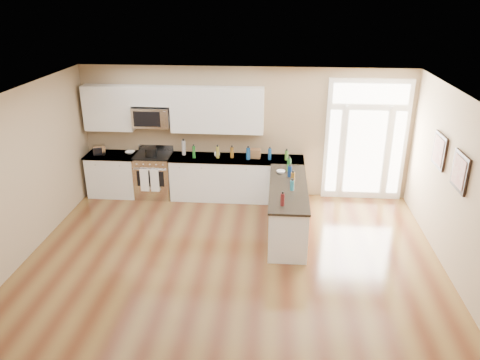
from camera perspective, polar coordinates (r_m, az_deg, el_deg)
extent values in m
plane|color=#562C18|center=(7.09, -1.89, -14.66)|extent=(8.00, 8.00, 0.00)
plane|color=#9C8463|center=(10.07, 0.60, 5.79)|extent=(7.00, 0.00, 7.00)
plane|color=white|center=(5.85, -2.24, 7.80)|extent=(8.00, 8.00, 0.00)
cube|color=white|center=(10.68, -15.10, 0.59)|extent=(1.06, 0.62, 0.90)
cube|color=black|center=(10.83, -14.89, -1.38)|extent=(1.02, 0.52, 0.10)
cube|color=black|center=(10.52, -15.35, 2.96)|extent=(1.10, 0.66, 0.04)
cube|color=white|center=(10.10, -0.43, 0.13)|extent=(2.81, 0.62, 0.90)
cube|color=black|center=(10.26, -0.42, -1.93)|extent=(2.77, 0.52, 0.10)
cube|color=black|center=(9.93, -0.44, 2.65)|extent=(2.85, 0.66, 0.04)
cube|color=white|center=(8.75, 5.79, -3.67)|extent=(0.65, 2.28, 0.90)
cube|color=black|center=(8.93, 5.69, -5.98)|extent=(0.61, 2.18, 0.10)
cube|color=black|center=(8.55, 5.91, -0.84)|extent=(0.69, 2.32, 0.04)
cube|color=white|center=(10.38, -15.70, 8.47)|extent=(1.04, 0.33, 0.95)
cube|color=white|center=(9.83, -2.81, 8.52)|extent=(1.94, 0.33, 0.95)
cube|color=white|center=(10.04, -10.80, 10.06)|extent=(0.82, 0.33, 0.40)
cube|color=silver|center=(10.10, -10.67, 7.58)|extent=(0.78, 0.40, 0.42)
cube|color=black|center=(9.93, -11.31, 7.28)|extent=(0.56, 0.01, 0.32)
cube|color=white|center=(10.20, 15.06, 4.65)|extent=(1.70, 0.08, 2.60)
cube|color=white|center=(10.23, 14.97, 3.23)|extent=(0.78, 0.02, 1.80)
cube|color=white|center=(10.13, 11.29, 3.38)|extent=(0.22, 0.02, 1.80)
cube|color=white|center=(10.37, 18.56, 3.07)|extent=(0.22, 0.02, 1.80)
cube|color=white|center=(9.91, 15.69, 10.07)|extent=(1.50, 0.02, 0.40)
cube|color=black|center=(8.69, 23.17, 3.31)|extent=(0.04, 0.58, 0.58)
cube|color=#9E423F|center=(8.68, 23.02, 3.32)|extent=(0.01, 0.46, 0.46)
cube|color=black|center=(7.80, 25.28, 0.90)|extent=(0.04, 0.58, 0.58)
cube|color=#9E423F|center=(7.79, 25.11, 0.91)|extent=(0.01, 0.46, 0.46)
cube|color=silver|center=(10.41, -10.39, 0.49)|extent=(0.78, 0.64, 0.92)
cube|color=black|center=(10.24, -10.57, 2.96)|extent=(0.78, 0.60, 0.03)
cube|color=silver|center=(10.49, -10.19, 3.89)|extent=(0.78, 0.04, 0.14)
cube|color=black|center=(10.10, -10.87, 0.13)|extent=(0.58, 0.01, 0.34)
cylinder|color=silver|center=(9.99, -11.00, 1.24)|extent=(0.70, 0.02, 0.02)
cube|color=white|center=(10.10, -11.57, -0.03)|extent=(0.18, 0.02, 0.50)
cube|color=white|center=(10.05, -10.36, -0.07)|extent=(0.18, 0.02, 0.50)
cylinder|color=black|center=(10.12, -10.82, 3.38)|extent=(0.26, 0.26, 0.19)
cube|color=silver|center=(10.53, -16.78, 3.55)|extent=(0.30, 0.27, 0.21)
cube|color=brown|center=(9.90, 1.83, 3.26)|extent=(0.24, 0.18, 0.19)
imported|color=white|center=(10.44, -13.26, 3.29)|extent=(0.21, 0.21, 0.05)
imported|color=white|center=(9.11, 5.00, 1.00)|extent=(0.17, 0.17, 0.05)
imported|color=white|center=(9.98, -2.82, 3.12)|extent=(0.15, 0.15, 0.10)
cylinder|color=#19591E|center=(9.93, -5.64, 3.42)|extent=(0.06, 0.06, 0.26)
cylinder|color=navy|center=(9.79, 3.65, 3.17)|extent=(0.07, 0.07, 0.24)
cylinder|color=brown|center=(8.61, 6.46, 0.23)|extent=(0.08, 0.08, 0.22)
cylinder|color=olive|center=(9.88, -2.75, 3.39)|extent=(0.07, 0.07, 0.25)
cylinder|color=#26727F|center=(8.33, 6.37, -0.66)|extent=(0.07, 0.07, 0.18)
cylinder|color=#591919|center=(7.73, 5.20, -2.39)|extent=(0.07, 0.07, 0.21)
cylinder|color=#B2B2B7|center=(10.12, -6.88, 3.93)|extent=(0.08, 0.08, 0.32)
cylinder|color=navy|center=(8.93, 6.10, 1.04)|extent=(0.08, 0.08, 0.21)
cylinder|color=#3F7226|center=(9.80, 5.69, 3.01)|extent=(0.07, 0.07, 0.20)
cylinder|color=#19591E|center=(9.20, 5.99, 1.86)|extent=(0.08, 0.08, 0.26)
cylinder|color=navy|center=(9.79, 1.01, 3.23)|extent=(0.08, 0.08, 0.25)
cylinder|color=brown|center=(9.90, -0.99, 3.38)|extent=(0.07, 0.07, 0.22)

